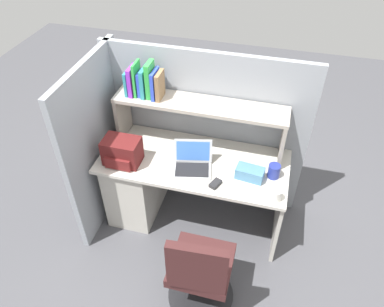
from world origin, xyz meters
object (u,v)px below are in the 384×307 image
(computer_mouse, at_px, (215,184))
(backpack, at_px, (122,152))
(office_chair, at_px, (200,275))
(tissue_box, at_px, (250,173))
(paper_cup, at_px, (277,195))
(snack_canister, at_px, (274,171))
(laptop, at_px, (192,163))

(computer_mouse, bearing_deg, backpack, -162.46)
(office_chair, bearing_deg, tissue_box, -109.77)
(tissue_box, bearing_deg, paper_cup, -31.70)
(paper_cup, height_order, snack_canister, snack_canister)
(laptop, height_order, backpack, backpack)
(laptop, relative_size, backpack, 1.20)
(laptop, bearing_deg, computer_mouse, -33.97)
(laptop, xyz_separation_m, tissue_box, (0.48, -0.00, -0.00))
(backpack, xyz_separation_m, paper_cup, (1.28, -0.10, -0.06))
(laptop, xyz_separation_m, snack_canister, (0.66, 0.06, 0.01))
(office_chair, bearing_deg, laptop, -74.81)
(backpack, relative_size, snack_canister, 2.53)
(backpack, xyz_separation_m, snack_canister, (1.24, 0.14, -0.05))
(computer_mouse, bearing_deg, snack_canister, 49.33)
(backpack, distance_m, computer_mouse, 0.82)
(tissue_box, distance_m, office_chair, 0.87)
(backpack, bearing_deg, office_chair, -38.72)
(tissue_box, relative_size, office_chair, 0.24)
(backpack, bearing_deg, paper_cup, -4.55)
(paper_cup, height_order, tissue_box, tissue_box)
(backpack, bearing_deg, laptop, 7.99)
(tissue_box, bearing_deg, snack_canister, 26.10)
(backpack, xyz_separation_m, office_chair, (0.84, -0.67, -0.45))
(laptop, relative_size, snack_canister, 3.03)
(laptop, xyz_separation_m, paper_cup, (0.70, -0.18, -0.00))
(computer_mouse, height_order, paper_cup, paper_cup)
(backpack, height_order, snack_canister, backpack)
(laptop, relative_size, office_chair, 0.39)
(backpack, xyz_separation_m, tissue_box, (1.06, 0.08, -0.06))
(laptop, height_order, snack_canister, laptop)
(laptop, distance_m, tissue_box, 0.48)
(tissue_box, bearing_deg, computer_mouse, -141.16)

